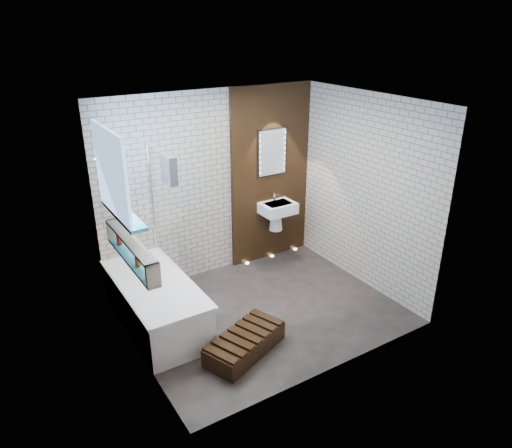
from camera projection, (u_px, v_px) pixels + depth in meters
ground at (262, 311)px, 6.08m from camera, size 3.20×3.20×0.00m
room_shell at (263, 217)px, 5.56m from camera, size 3.24×3.20×2.60m
walnut_panel at (270, 175)px, 7.01m from camera, size 1.30×0.06×2.60m
clerestory_window at (114, 182)px, 4.83m from camera, size 0.18×1.00×0.94m
display_niche at (131, 251)px, 4.97m from camera, size 0.14×1.30×0.26m
bathtub at (156, 303)px, 5.72m from camera, size 0.79×1.74×0.70m
bath_screen at (163, 209)px, 5.84m from camera, size 0.01×0.78×1.40m
towel at (169, 170)px, 5.39m from camera, size 0.10×0.25×0.33m
shower_head at (121, 155)px, 5.39m from camera, size 0.18×0.18×0.02m
washbasin at (277, 212)px, 7.06m from camera, size 0.50×0.36×0.58m
led_mirror at (272, 152)px, 6.84m from camera, size 0.50×0.02×0.70m
walnut_step at (245, 344)px, 5.29m from camera, size 1.05×0.75×0.21m
niche_bottles at (131, 253)px, 4.99m from camera, size 0.06×0.95×0.15m
sill_vases at (122, 203)px, 5.02m from camera, size 0.18×0.18×0.18m
floor_uplights at (272, 256)px, 7.47m from camera, size 0.96×0.06×0.01m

